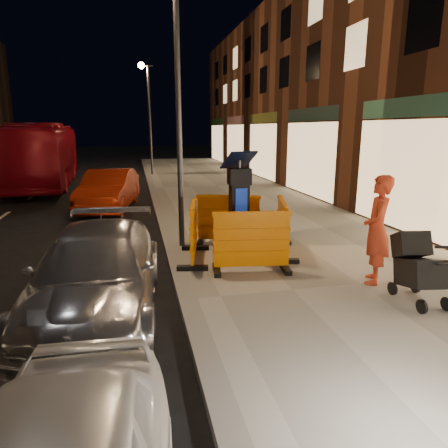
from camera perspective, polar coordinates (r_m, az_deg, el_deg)
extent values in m
plane|color=black|center=(6.52, -5.07, -11.85)|extent=(120.00, 120.00, 0.00)
cube|color=gray|center=(7.45, 18.73, -8.60)|extent=(6.00, 60.00, 0.15)
cube|color=slate|center=(6.49, -5.08, -11.25)|extent=(0.30, 60.00, 0.15)
cube|color=black|center=(8.22, 2.16, 2.28)|extent=(0.78, 0.78, 2.07)
cube|color=orange|center=(7.44, 3.98, -2.58)|extent=(1.55, 0.81, 1.16)
cube|color=orange|center=(9.22, 0.64, 0.62)|extent=(1.59, 0.99, 1.16)
cube|color=orange|center=(8.14, -4.35, -1.17)|extent=(0.88, 1.57, 1.16)
cube|color=orange|center=(8.61, 8.26, -0.46)|extent=(0.97, 1.59, 1.16)
imported|color=silver|center=(6.65, -17.30, -11.92)|extent=(2.12, 4.56, 1.29)
imported|color=maroon|center=(14.67, -15.92, 2.06)|extent=(2.13, 4.37, 1.38)
imported|color=maroon|center=(21.85, -24.15, 5.04)|extent=(3.25, 10.96, 3.01)
imported|color=#AE3017|center=(7.31, 21.01, -0.79)|extent=(0.74, 0.82, 1.89)
cube|color=black|center=(6.85, 26.24, -5.83)|extent=(0.70, 0.94, 1.07)
cylinder|color=#3F3F44|center=(8.91, -6.50, 15.78)|extent=(0.12, 0.12, 6.00)
cylinder|color=#3F3F44|center=(23.87, -10.52, 14.20)|extent=(0.12, 0.12, 6.00)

